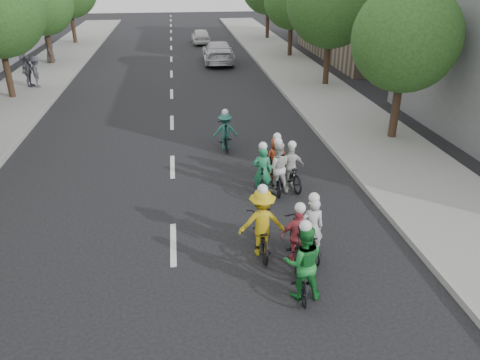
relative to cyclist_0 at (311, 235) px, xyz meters
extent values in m
plane|color=black|center=(-3.33, 0.88, -0.55)|extent=(120.00, 120.00, 0.00)
cube|color=#999993|center=(-9.38, 10.88, -0.46)|extent=(0.18, 80.00, 0.18)
cube|color=gray|center=(4.67, 10.88, -0.47)|extent=(4.00, 80.00, 0.15)
cube|color=#999993|center=(2.72, 10.88, -0.46)|extent=(0.18, 80.00, 0.18)
cube|color=gray|center=(12.67, 24.88, 3.45)|extent=(10.00, 14.00, 8.00)
cylinder|color=black|center=(-11.53, 15.88, 0.69)|extent=(0.32, 0.32, 2.48)
cylinder|color=black|center=(-11.53, 24.88, 0.59)|extent=(0.32, 0.32, 2.27)
sphere|color=#274A18|center=(-11.53, 24.88, 3.43)|extent=(4.00, 4.00, 4.00)
cylinder|color=black|center=(-11.53, 33.88, 0.69)|extent=(0.32, 0.32, 2.48)
cylinder|color=black|center=(5.47, 7.48, 0.59)|extent=(0.32, 0.32, 2.27)
sphere|color=#274A18|center=(5.47, 7.48, 3.43)|extent=(4.00, 4.00, 4.00)
cylinder|color=black|center=(5.47, 16.48, 0.69)|extent=(0.32, 0.32, 2.48)
sphere|color=#274A18|center=(5.47, 16.48, 3.98)|extent=(4.80, 4.80, 4.80)
cylinder|color=black|center=(5.47, 25.48, 0.59)|extent=(0.32, 0.32, 2.27)
sphere|color=#274A18|center=(5.47, 25.48, 3.43)|extent=(4.00, 4.00, 4.00)
cylinder|color=black|center=(5.47, 34.48, 0.69)|extent=(0.32, 0.32, 2.48)
imported|color=black|center=(0.00, 0.03, -0.14)|extent=(0.58, 1.57, 0.82)
imported|color=silver|center=(0.00, -0.07, 0.23)|extent=(0.58, 0.39, 1.57)
sphere|color=white|center=(0.00, -0.07, 1.04)|extent=(0.26, 0.26, 0.26)
imported|color=black|center=(-0.60, -1.42, -0.10)|extent=(0.57, 1.54, 0.91)
imported|color=#1C7F31|center=(-0.60, -1.52, 0.31)|extent=(0.89, 0.73, 1.71)
sphere|color=white|center=(-0.60, -1.52, 1.18)|extent=(0.26, 0.26, 0.26)
imported|color=black|center=(-1.17, 0.30, -0.09)|extent=(0.64, 1.76, 0.92)
imported|color=gold|center=(-1.17, 0.20, 0.32)|extent=(1.13, 0.66, 1.73)
sphere|color=white|center=(-1.17, 0.20, 1.20)|extent=(0.26, 0.26, 0.26)
imported|color=black|center=(-0.38, -0.19, 0.00)|extent=(0.66, 1.86, 1.09)
imported|color=#C54551|center=(-0.38, -0.29, 0.18)|extent=(0.88, 0.42, 1.45)
sphere|color=white|center=(-0.38, -0.29, 0.93)|extent=(0.26, 0.26, 0.26)
imported|color=black|center=(0.06, 4.47, -0.09)|extent=(0.91, 1.81, 0.91)
imported|color=#B9411D|center=(0.06, 4.37, 0.19)|extent=(0.80, 0.59, 1.48)
sphere|color=white|center=(0.06, 4.37, 0.95)|extent=(0.26, 0.26, 0.26)
imported|color=black|center=(-0.59, 3.42, -0.06)|extent=(0.68, 1.68, 0.98)
imported|color=#238252|center=(-0.59, 3.32, 0.25)|extent=(0.63, 0.46, 1.59)
sphere|color=white|center=(-0.59, 3.32, 1.06)|extent=(0.26, 0.26, 0.26)
imported|color=black|center=(-0.09, 3.63, -0.11)|extent=(0.67, 1.69, 0.87)
imported|color=silver|center=(-0.09, 3.53, 0.27)|extent=(0.83, 0.66, 1.63)
sphere|color=white|center=(-0.09, 3.53, 1.10)|extent=(0.26, 0.26, 0.26)
imported|color=black|center=(-1.30, 7.43, -0.03)|extent=(0.50, 1.74, 1.04)
imported|color=#267463|center=(-1.30, 7.33, 0.17)|extent=(0.94, 0.54, 1.44)
sphere|color=white|center=(-1.30, 7.33, 0.91)|extent=(0.26, 0.26, 0.26)
imported|color=black|center=(0.40, 3.85, -0.07)|extent=(0.89, 1.91, 0.97)
imported|color=silver|center=(0.40, 3.75, 0.16)|extent=(0.87, 0.46, 1.42)
sphere|color=white|center=(0.40, 3.75, 0.89)|extent=(0.26, 0.26, 0.26)
imported|color=silver|center=(-0.01, 24.04, 0.20)|extent=(2.28, 5.25, 1.50)
imported|color=white|center=(-0.74, 32.76, 0.09)|extent=(1.58, 3.78, 1.28)
imported|color=#45444F|center=(-10.69, 17.89, 0.44)|extent=(0.89, 1.21, 1.69)
imported|color=#51535F|center=(-11.18, 17.99, 0.47)|extent=(0.65, 1.08, 1.73)
imported|color=#464652|center=(-11.60, 25.07, 0.49)|extent=(0.66, 0.93, 1.78)
camera|label=1|loc=(-3.00, -9.37, 6.02)|focal=35.00mm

